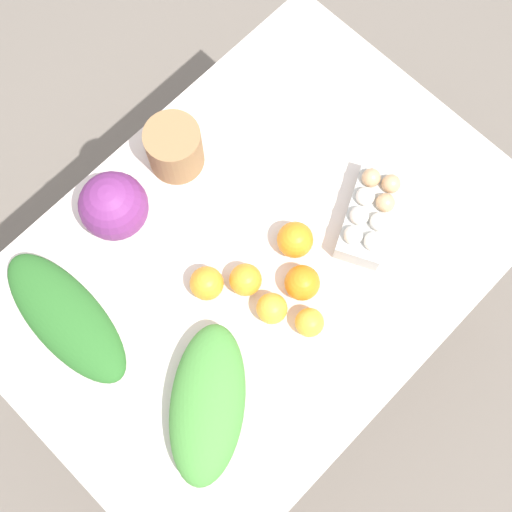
{
  "coord_description": "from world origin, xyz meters",
  "views": [
    {
      "loc": [
        0.34,
        0.33,
        2.32
      ],
      "look_at": [
        0.0,
        0.0,
        0.79
      ],
      "focal_mm": 50.0,
      "sensor_mm": 36.0,
      "label": 1
    }
  ],
  "objects_px": {
    "orange_1": "(245,280)",
    "orange_4": "(295,240)",
    "greens_bunch_beet_tops": "(208,403)",
    "orange_2": "(309,322)",
    "orange_3": "(302,283)",
    "paper_bag": "(174,148)",
    "cabbage_purple": "(114,206)",
    "greens_bunch_chard": "(66,317)",
    "orange_0": "(272,309)",
    "orange_5": "(207,283)",
    "egg_carton": "(370,214)"
  },
  "relations": [
    {
      "from": "greens_bunch_chard",
      "to": "orange_0",
      "type": "xyz_separation_m",
      "value": [
        -0.33,
        0.31,
        -0.0
      ]
    },
    {
      "from": "orange_5",
      "to": "paper_bag",
      "type": "bearing_deg",
      "value": -121.51
    },
    {
      "from": "orange_2",
      "to": "orange_4",
      "type": "bearing_deg",
      "value": -126.77
    },
    {
      "from": "orange_3",
      "to": "orange_4",
      "type": "bearing_deg",
      "value": -127.43
    },
    {
      "from": "egg_carton",
      "to": "greens_bunch_beet_tops",
      "type": "bearing_deg",
      "value": -21.81
    },
    {
      "from": "orange_3",
      "to": "orange_4",
      "type": "distance_m",
      "value": 0.1
    },
    {
      "from": "orange_0",
      "to": "orange_5",
      "type": "height_order",
      "value": "orange_5"
    },
    {
      "from": "greens_bunch_chard",
      "to": "greens_bunch_beet_tops",
      "type": "bearing_deg",
      "value": 103.71
    },
    {
      "from": "paper_bag",
      "to": "greens_bunch_beet_tops",
      "type": "bearing_deg",
      "value": 53.0
    },
    {
      "from": "orange_3",
      "to": "cabbage_purple",
      "type": "bearing_deg",
      "value": -67.21
    },
    {
      "from": "greens_bunch_chard",
      "to": "orange_0",
      "type": "height_order",
      "value": "same"
    },
    {
      "from": "paper_bag",
      "to": "orange_3",
      "type": "relative_size",
      "value": 1.64
    },
    {
      "from": "orange_0",
      "to": "orange_5",
      "type": "xyz_separation_m",
      "value": [
        0.06,
        -0.14,
        0.0
      ]
    },
    {
      "from": "orange_0",
      "to": "orange_2",
      "type": "bearing_deg",
      "value": 114.02
    },
    {
      "from": "cabbage_purple",
      "to": "egg_carton",
      "type": "height_order",
      "value": "cabbage_purple"
    },
    {
      "from": "orange_3",
      "to": "orange_5",
      "type": "distance_m",
      "value": 0.21
    },
    {
      "from": "greens_bunch_chard",
      "to": "orange_2",
      "type": "distance_m",
      "value": 0.53
    },
    {
      "from": "greens_bunch_beet_tops",
      "to": "egg_carton",
      "type": "bearing_deg",
      "value": -175.96
    },
    {
      "from": "cabbage_purple",
      "to": "orange_4",
      "type": "xyz_separation_m",
      "value": [
        -0.24,
        0.34,
        -0.04
      ]
    },
    {
      "from": "paper_bag",
      "to": "orange_4",
      "type": "bearing_deg",
      "value": 96.49
    },
    {
      "from": "orange_3",
      "to": "orange_4",
      "type": "relative_size",
      "value": 0.96
    },
    {
      "from": "greens_bunch_chard",
      "to": "orange_5",
      "type": "bearing_deg",
      "value": 148.24
    },
    {
      "from": "greens_bunch_chard",
      "to": "orange_4",
      "type": "distance_m",
      "value": 0.53
    },
    {
      "from": "egg_carton",
      "to": "orange_4",
      "type": "xyz_separation_m",
      "value": [
        0.16,
        -0.08,
        -0.0
      ]
    },
    {
      "from": "greens_bunch_beet_tops",
      "to": "orange_2",
      "type": "relative_size",
      "value": 5.23
    },
    {
      "from": "orange_2",
      "to": "orange_3",
      "type": "xyz_separation_m",
      "value": [
        -0.05,
        -0.07,
        0.01
      ]
    },
    {
      "from": "paper_bag",
      "to": "greens_bunch_chard",
      "type": "height_order",
      "value": "paper_bag"
    },
    {
      "from": "orange_4",
      "to": "cabbage_purple",
      "type": "bearing_deg",
      "value": -54.92
    },
    {
      "from": "egg_carton",
      "to": "orange_5",
      "type": "bearing_deg",
      "value": -47.67
    },
    {
      "from": "cabbage_purple",
      "to": "paper_bag",
      "type": "distance_m",
      "value": 0.2
    },
    {
      "from": "paper_bag",
      "to": "orange_0",
      "type": "relative_size",
      "value": 1.88
    },
    {
      "from": "greens_bunch_chard",
      "to": "orange_3",
      "type": "xyz_separation_m",
      "value": [
        -0.42,
        0.32,
        0.0
      ]
    },
    {
      "from": "cabbage_purple",
      "to": "paper_bag",
      "type": "height_order",
      "value": "cabbage_purple"
    },
    {
      "from": "greens_bunch_chard",
      "to": "orange_4",
      "type": "bearing_deg",
      "value": 153.68
    },
    {
      "from": "egg_carton",
      "to": "greens_bunch_chard",
      "type": "height_order",
      "value": "egg_carton"
    },
    {
      "from": "orange_4",
      "to": "egg_carton",
      "type": "bearing_deg",
      "value": 154.2
    },
    {
      "from": "greens_bunch_chard",
      "to": "orange_4",
      "type": "height_order",
      "value": "orange_4"
    },
    {
      "from": "paper_bag",
      "to": "orange_4",
      "type": "relative_size",
      "value": 1.58
    },
    {
      "from": "greens_bunch_beet_tops",
      "to": "orange_4",
      "type": "xyz_separation_m",
      "value": [
        -0.39,
        -0.12,
        -0.01
      ]
    },
    {
      "from": "egg_carton",
      "to": "orange_5",
      "type": "height_order",
      "value": "egg_carton"
    },
    {
      "from": "orange_0",
      "to": "orange_1",
      "type": "relative_size",
      "value": 0.95
    },
    {
      "from": "egg_carton",
      "to": "orange_2",
      "type": "xyz_separation_m",
      "value": [
        0.28,
        0.07,
        -0.01
      ]
    },
    {
      "from": "greens_bunch_beet_tops",
      "to": "orange_2",
      "type": "xyz_separation_m",
      "value": [
        -0.28,
        0.03,
        -0.02
      ]
    },
    {
      "from": "orange_1",
      "to": "orange_4",
      "type": "relative_size",
      "value": 0.88
    },
    {
      "from": "orange_2",
      "to": "orange_4",
      "type": "relative_size",
      "value": 0.78
    },
    {
      "from": "greens_bunch_beet_tops",
      "to": "orange_1",
      "type": "xyz_separation_m",
      "value": [
        -0.25,
        -0.13,
        -0.01
      ]
    },
    {
      "from": "orange_1",
      "to": "orange_2",
      "type": "bearing_deg",
      "value": 100.16
    },
    {
      "from": "greens_bunch_chard",
      "to": "orange_1",
      "type": "bearing_deg",
      "value": 146.51
    },
    {
      "from": "egg_carton",
      "to": "orange_3",
      "type": "height_order",
      "value": "egg_carton"
    },
    {
      "from": "greens_bunch_beet_tops",
      "to": "orange_0",
      "type": "relative_size",
      "value": 4.87
    }
  ]
}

